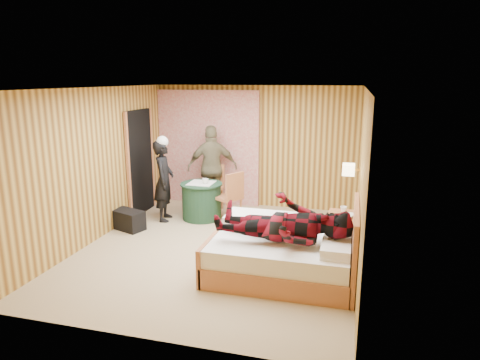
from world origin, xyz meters
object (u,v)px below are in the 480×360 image
(bed, at_px, (284,253))
(woman_standing, at_px, (164,181))
(duffel_bag, at_px, (128,220))
(chair_far, at_px, (213,184))
(man_on_bed, at_px, (284,213))
(wall_lamp, at_px, (349,169))
(chair_near, at_px, (231,193))
(nightstand, at_px, (342,233))
(man_at_table, at_px, (212,168))
(round_table, at_px, (202,201))

(bed, bearing_deg, woman_standing, 146.41)
(bed, bearing_deg, duffel_bag, 160.81)
(chair_far, height_order, man_on_bed, man_on_bed)
(wall_lamp, bearing_deg, chair_near, 158.49)
(duffel_bag, bearing_deg, nightstand, 19.07)
(duffel_bag, height_order, woman_standing, woman_standing)
(chair_near, height_order, duffel_bag, chair_near)
(woman_standing, distance_m, man_at_table, 1.13)
(bed, height_order, nightstand, bed)
(nightstand, xyz_separation_m, woman_standing, (-3.31, 0.72, 0.45))
(nightstand, bearing_deg, round_table, 159.93)
(bed, height_order, woman_standing, woman_standing)
(bed, height_order, man_at_table, man_at_table)
(round_table, bearing_deg, bed, -45.66)
(bed, xyz_separation_m, duffel_bag, (-2.98, 1.04, -0.13))
(bed, relative_size, nightstand, 3.13)
(bed, relative_size, man_on_bed, 1.11)
(wall_lamp, height_order, duffel_bag, wall_lamp)
(round_table, bearing_deg, man_on_bed, -48.47)
(nightstand, height_order, chair_near, chair_near)
(nightstand, relative_size, chair_near, 0.65)
(chair_far, distance_m, chair_near, 0.92)
(chair_far, bearing_deg, round_table, -83.60)
(wall_lamp, xyz_separation_m, round_table, (-2.70, 0.90, -0.94))
(duffel_bag, bearing_deg, round_table, 60.21)
(wall_lamp, bearing_deg, round_table, 161.55)
(chair_far, xyz_separation_m, man_at_table, (-0.01, 0.03, 0.32))
(wall_lamp, xyz_separation_m, chair_far, (-2.69, 1.54, -0.76))
(round_table, height_order, man_on_bed, man_on_bed)
(wall_lamp, xyz_separation_m, chair_near, (-2.10, 0.83, -0.74))
(duffel_bag, bearing_deg, chair_far, 74.93)
(duffel_bag, xyz_separation_m, woman_standing, (0.42, 0.66, 0.59))
(nightstand, xyz_separation_m, round_table, (-2.65, 0.97, 0.04))
(woman_standing, xyz_separation_m, man_on_bed, (2.58, -1.92, 0.18))
(chair_far, bearing_deg, man_on_bed, -48.41)
(chair_near, bearing_deg, nightstand, 96.95)
(chair_near, relative_size, woman_standing, 0.63)
(round_table, distance_m, chair_far, 0.66)
(wall_lamp, relative_size, chair_near, 0.27)
(round_table, distance_m, man_at_table, 0.84)
(wall_lamp, relative_size, man_on_bed, 0.15)
(nightstand, bearing_deg, chair_near, 156.43)
(round_table, xyz_separation_m, man_on_bed, (1.92, -2.17, 0.59))
(chair_near, height_order, man_on_bed, man_on_bed)
(man_at_table, bearing_deg, bed, 104.67)
(chair_far, distance_m, man_on_bed, 3.43)
(round_table, xyz_separation_m, woman_standing, (-0.65, -0.25, 0.41))
(round_table, xyz_separation_m, chair_far, (0.01, 0.64, 0.18))
(chair_far, bearing_deg, wall_lamp, -22.45)
(chair_far, bearing_deg, chair_near, -43.02)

